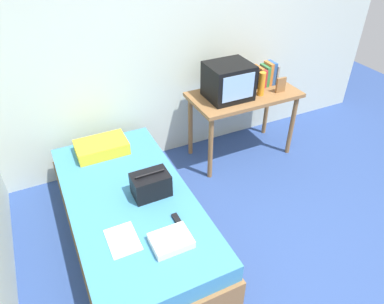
# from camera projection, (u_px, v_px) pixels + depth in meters

# --- Properties ---
(ground_plane) EXTENTS (8.00, 8.00, 0.00)m
(ground_plane) POSITION_uv_depth(u_px,v_px,m) (281.00, 269.00, 2.89)
(ground_plane) COLOR #2D4784
(wall_back) EXTENTS (5.20, 0.10, 2.60)m
(wall_back) POSITION_uv_depth(u_px,v_px,m) (178.00, 38.00, 3.59)
(wall_back) COLOR silver
(wall_back) RESTS_ON ground
(bed) EXTENTS (1.00, 2.00, 0.47)m
(bed) POSITION_uv_depth(u_px,v_px,m) (132.00, 218.00, 3.03)
(bed) COLOR olive
(bed) RESTS_ON ground
(desk) EXTENTS (1.16, 0.60, 0.77)m
(desk) POSITION_uv_depth(u_px,v_px,m) (243.00, 102.00, 3.81)
(desk) COLOR olive
(desk) RESTS_ON ground
(tv) EXTENTS (0.44, 0.39, 0.36)m
(tv) POSITION_uv_depth(u_px,v_px,m) (228.00, 81.00, 3.57)
(tv) COLOR black
(tv) RESTS_ON desk
(water_bottle) EXTENTS (0.07, 0.07, 0.25)m
(water_bottle) POSITION_uv_depth(u_px,v_px,m) (262.00, 84.00, 3.65)
(water_bottle) COLOR orange
(water_bottle) RESTS_ON desk
(book_row) EXTENTS (0.26, 0.17, 0.25)m
(book_row) POSITION_uv_depth(u_px,v_px,m) (265.00, 75.00, 3.86)
(book_row) COLOR black
(book_row) RESTS_ON desk
(picture_frame) EXTENTS (0.11, 0.02, 0.16)m
(picture_frame) POSITION_uv_depth(u_px,v_px,m) (281.00, 85.00, 3.73)
(picture_frame) COLOR olive
(picture_frame) RESTS_ON desk
(pillow) EXTENTS (0.48, 0.30, 0.12)m
(pillow) POSITION_uv_depth(u_px,v_px,m) (102.00, 147.00, 3.37)
(pillow) COLOR yellow
(pillow) RESTS_ON bed
(handbag) EXTENTS (0.30, 0.20, 0.22)m
(handbag) POSITION_uv_depth(u_px,v_px,m) (151.00, 185.00, 2.87)
(handbag) COLOR black
(handbag) RESTS_ON bed
(magazine) EXTENTS (0.21, 0.29, 0.01)m
(magazine) POSITION_uv_depth(u_px,v_px,m) (123.00, 240.00, 2.53)
(magazine) COLOR white
(magazine) RESTS_ON bed
(remote_dark) EXTENTS (0.04, 0.16, 0.02)m
(remote_dark) POSITION_uv_depth(u_px,v_px,m) (178.00, 221.00, 2.67)
(remote_dark) COLOR black
(remote_dark) RESTS_ON bed
(folded_towel) EXTENTS (0.28, 0.22, 0.06)m
(folded_towel) POSITION_uv_depth(u_px,v_px,m) (171.00, 241.00, 2.49)
(folded_towel) COLOR white
(folded_towel) RESTS_ON bed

